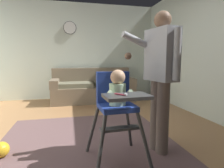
# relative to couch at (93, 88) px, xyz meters

# --- Properties ---
(ground) EXTENTS (6.07, 7.43, 0.10)m
(ground) POSITION_rel_couch_xyz_m (-0.41, -2.43, -0.38)
(ground) COLOR #A3744A
(wall_far) EXTENTS (5.27, 0.06, 2.63)m
(wall_far) POSITION_rel_couch_xyz_m (-0.41, 0.52, 0.99)
(wall_far) COLOR silver
(wall_far) RESTS_ON ground
(wall_right) EXTENTS (0.06, 6.43, 2.63)m
(wall_right) POSITION_rel_couch_xyz_m (1.85, -2.13, 0.99)
(wall_right) COLOR silver
(wall_right) RESTS_ON ground
(area_rug) EXTENTS (2.26, 2.37, 0.01)m
(area_rug) POSITION_rel_couch_xyz_m (-0.40, -2.55, -0.33)
(area_rug) COLOR brown
(area_rug) RESTS_ON ground
(couch) EXTENTS (2.11, 0.86, 0.86)m
(couch) POSITION_rel_couch_xyz_m (0.00, 0.00, 0.00)
(couch) COLOR #7A6A55
(couch) RESTS_ON ground
(high_chair) EXTENTS (0.64, 0.75, 0.99)m
(high_chair) POSITION_rel_couch_xyz_m (-0.14, -3.02, 0.36)
(high_chair) COLOR #353637
(high_chair) RESTS_ON ground
(adult_standing) EXTENTS (0.57, 0.50, 1.61)m
(adult_standing) POSITION_rel_couch_xyz_m (0.40, -2.92, 0.58)
(adult_standing) COLOR #655750
(adult_standing) RESTS_ON ground
(toy_ball) EXTENTS (0.17, 0.17, 0.17)m
(toy_ball) POSITION_rel_couch_xyz_m (-1.37, -2.66, -0.24)
(toy_ball) COLOR gold
(toy_ball) RESTS_ON ground
(wall_clock) EXTENTS (0.35, 0.04, 0.35)m
(wall_clock) POSITION_rel_couch_xyz_m (-0.56, 0.48, 1.62)
(wall_clock) COLOR white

